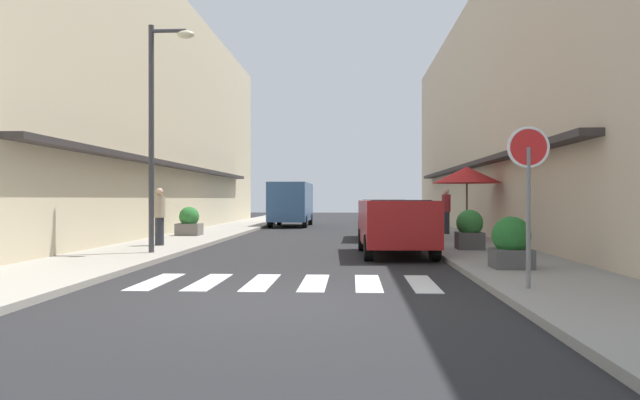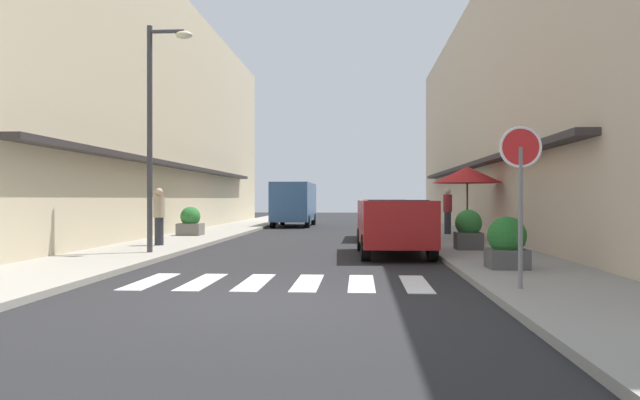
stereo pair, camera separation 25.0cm
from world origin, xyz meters
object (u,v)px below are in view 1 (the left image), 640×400
Objects in this scene: parked_car_near at (395,221)px; street_lamp at (158,115)px; parked_car_mid at (383,214)px; pedestrian_walking_far at (446,210)px; planter_corner at (511,243)px; planter_far at (189,222)px; delivery_van at (291,200)px; pedestrian_walking_near at (159,215)px; cafe_umbrella at (467,175)px; planter_midblock at (470,230)px; round_street_sign at (528,164)px.

street_lamp is at bearing -173.37° from parked_car_near.
pedestrian_walking_far is at bearing 29.41° from parked_car_mid.
street_lamp is at bearing 44.05° from pedestrian_walking_far.
planter_far is at bearing 132.34° from planter_corner.
delivery_van is 17.46m from street_lamp.
pedestrian_walking_near reaches higher than parked_car_near.
planter_midblock is (-0.62, -3.70, -1.63)m from cafe_umbrella.
delivery_van reaches higher than parked_car_near.
round_street_sign is 2.31× the size of planter_midblock.
planter_far is 0.64× the size of pedestrian_walking_near.
cafe_umbrella reaches higher than planter_far.
cafe_umbrella is 1.38× the size of pedestrian_walking_far.
parked_car_mid is at bearing -66.43° from delivery_van.
delivery_van is 2.21× the size of cafe_umbrella.
cafe_umbrella is at bearing 30.18° from street_lamp.
street_lamp is 3.57m from pedestrian_walking_near.
round_street_sign is (5.99, -22.97, 0.62)m from delivery_van.
planter_corner is at bearing -61.53° from parked_car_near.
planter_corner is (0.45, 2.72, -1.41)m from round_street_sign.
round_street_sign is 0.43× the size of street_lamp.
planter_far is 9.92m from pedestrian_walking_far.
planter_corner is at bearing 86.87° from pedestrian_walking_far.
planter_midblock is 8.95m from pedestrian_walking_near.
cafe_umbrella is at bearing 58.58° from parked_car_near.
pedestrian_walking_near is at bearing 174.32° from planter_midblock.
parked_car_mid is 0.68× the size of street_lamp.
round_street_sign is 10.92m from cafe_umbrella.
cafe_umbrella reaches higher than parked_car_near.
parked_car_near reaches higher than planter_midblock.
pedestrian_walking_near is (-9.52, -2.81, -1.27)m from cafe_umbrella.
round_street_sign is 11.67m from pedestrian_walking_near.
planter_corner is at bearing 80.52° from round_street_sign.
delivery_van is 17.11m from planter_midblock.
parked_car_near is 4.03× the size of planter_midblock.
pedestrian_walking_near is (-6.83, 1.60, 0.09)m from parked_car_near.
street_lamp is at bearing -130.72° from parked_car_mid.
delivery_van is 0.93× the size of street_lamp.
parked_car_mid is 7.28m from planter_far.
pedestrian_walking_far is at bearing 71.98° from parked_car_near.
parked_car_mid is 1.59× the size of round_street_sign.
round_street_sign is 1.47× the size of pedestrian_walking_near.
cafe_umbrella is (8.80, 5.12, -1.36)m from street_lamp.
parked_car_near is at bearing -41.66° from planter_far.
street_lamp is 5.67× the size of planter_corner.
pedestrian_walking_far reaches higher than parked_car_mid.
planter_corner is at bearing -72.35° from delivery_van.
planter_far is at bearing 179.31° from parked_car_mid.
parked_car_mid is 9.75m from street_lamp.
pedestrian_walking_far is (9.82, 1.35, 0.45)m from planter_far.
street_lamp is at bearing 159.62° from planter_corner.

